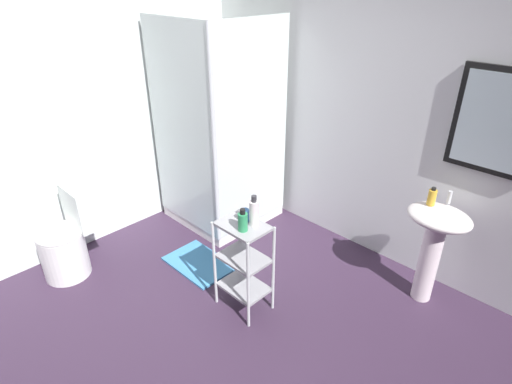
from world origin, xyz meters
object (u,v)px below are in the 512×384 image
(shower_stall, at_px, (221,181))
(lotion_bottle_white, at_px, (254,212))
(hand_soap_bottle, at_px, (432,197))
(pedestal_sink, at_px, (435,236))
(toilet, at_px, (68,241))
(body_wash_bottle_green, at_px, (243,221))
(storage_cart, at_px, (244,260))
(bath_mat, at_px, (199,263))
(rinse_cup, at_px, (245,215))

(shower_stall, height_order, lotion_bottle_white, shower_stall)
(shower_stall, relative_size, hand_soap_bottle, 14.39)
(pedestal_sink, xyz_separation_m, toilet, (-2.30, -1.80, -0.26))
(hand_soap_bottle, bearing_deg, body_wash_bottle_green, -125.83)
(toilet, height_order, body_wash_bottle_green, body_wash_bottle_green)
(storage_cart, distance_m, bath_mat, 0.79)
(storage_cart, height_order, rinse_cup, rinse_cup)
(body_wash_bottle_green, xyz_separation_m, rinse_cup, (-0.08, 0.09, -0.03))
(pedestal_sink, bearing_deg, hand_soap_bottle, 171.55)
(body_wash_bottle_green, distance_m, lotion_bottle_white, 0.11)
(hand_soap_bottle, bearing_deg, bath_mat, -146.59)
(storage_cart, xyz_separation_m, hand_soap_bottle, (0.86, 1.07, 0.44))
(lotion_bottle_white, bearing_deg, bath_mat, 178.58)
(shower_stall, relative_size, lotion_bottle_white, 8.68)
(lotion_bottle_white, bearing_deg, rinse_cup, -172.12)
(pedestal_sink, height_order, rinse_cup, rinse_cup)
(toilet, relative_size, lotion_bottle_white, 3.30)
(toilet, bearing_deg, storage_cart, 28.77)
(body_wash_bottle_green, relative_size, bath_mat, 0.28)
(storage_cart, height_order, hand_soap_bottle, hand_soap_bottle)
(storage_cart, bearing_deg, lotion_bottle_white, 45.44)
(pedestal_sink, bearing_deg, shower_stall, -170.25)
(pedestal_sink, bearing_deg, body_wash_bottle_green, -128.93)
(pedestal_sink, height_order, hand_soap_bottle, hand_soap_bottle)
(hand_soap_bottle, xyz_separation_m, bath_mat, (-1.51, -1.00, -0.86))
(shower_stall, distance_m, toilet, 1.49)
(toilet, bearing_deg, shower_stall, 78.73)
(shower_stall, height_order, toilet, shower_stall)
(pedestal_sink, distance_m, hand_soap_bottle, 0.31)
(toilet, bearing_deg, pedestal_sink, 38.11)
(toilet, distance_m, bath_mat, 1.12)
(shower_stall, bearing_deg, storage_cart, -33.84)
(toilet, height_order, storage_cart, toilet)
(lotion_bottle_white, bearing_deg, hand_soap_bottle, 51.68)
(shower_stall, xyz_separation_m, body_wash_bottle_green, (1.11, -0.76, 0.35))
(storage_cart, relative_size, lotion_bottle_white, 3.21)
(body_wash_bottle_green, xyz_separation_m, bath_mat, (-0.70, 0.12, -0.80))
(hand_soap_bottle, relative_size, lotion_bottle_white, 0.60)
(shower_stall, bearing_deg, lotion_bottle_white, -30.46)
(body_wash_bottle_green, bearing_deg, toilet, -153.63)
(shower_stall, height_order, body_wash_bottle_green, shower_stall)
(shower_stall, distance_m, hand_soap_bottle, 2.00)
(storage_cart, xyz_separation_m, lotion_bottle_white, (0.05, 0.06, 0.40))
(shower_stall, distance_m, body_wash_bottle_green, 1.39)
(lotion_bottle_white, xyz_separation_m, bath_mat, (-0.71, 0.02, -0.83))
(lotion_bottle_white, xyz_separation_m, rinse_cup, (-0.08, -0.01, -0.05))
(pedestal_sink, relative_size, hand_soap_bottle, 5.83)
(hand_soap_bottle, bearing_deg, toilet, -140.63)
(toilet, bearing_deg, lotion_bottle_white, 29.56)
(body_wash_bottle_green, bearing_deg, lotion_bottle_white, 87.09)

